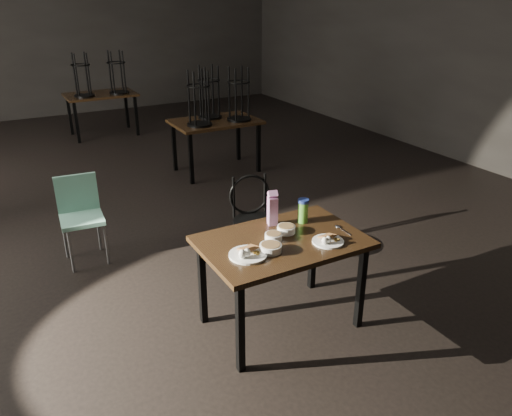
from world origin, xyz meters
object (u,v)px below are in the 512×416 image
juice_carton (273,209)px  water_bottle (303,211)px  school_chair (80,211)px  bentwood_chair (253,214)px  main_table (282,249)px

juice_carton → water_bottle: 0.25m
juice_carton → water_bottle: size_ratio=1.46×
water_bottle → school_chair: 2.21m
water_bottle → bentwood_chair: size_ratio=0.23×
main_table → water_bottle: (0.30, 0.18, 0.18)m
school_chair → bentwood_chair: bearing=-27.2°
bentwood_chair → school_chair: bentwood_chair is taller
bentwood_chair → juice_carton: bearing=-95.3°
bentwood_chair → school_chair: 1.65m
main_table → bentwood_chair: 1.01m
main_table → school_chair: school_chair is taller
juice_carton → school_chair: 2.01m
main_table → bentwood_chair: bentwood_chair is taller
main_table → school_chair: (-1.12, 1.84, -0.17)m
main_table → bentwood_chair: size_ratio=1.38×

